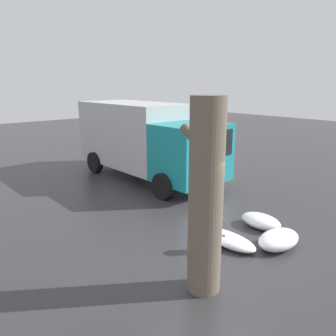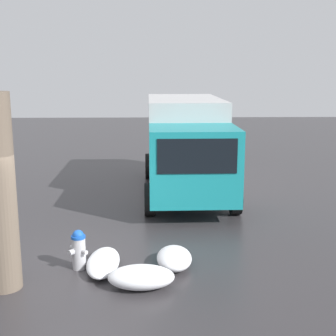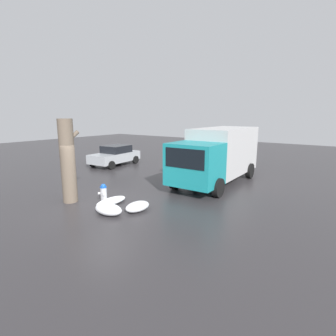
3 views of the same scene
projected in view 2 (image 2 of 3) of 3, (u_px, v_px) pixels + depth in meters
The scene contains 7 objects.
ground_plane at pixel (80, 268), 9.50m from camera, with size 60.00×60.00×0.00m, color #333033.
fire_hydrant at pixel (79, 249), 9.41m from camera, with size 0.41×0.41×0.82m.
delivery_truck at pixel (186, 142), 15.13m from camera, with size 6.93×2.74×3.02m.
pedestrian at pixel (179, 176), 13.36m from camera, with size 0.39×0.39×1.80m.
snow_pile_by_hydrant at pixel (174, 258), 9.56m from camera, with size 1.14×0.71×0.36m.
snow_pile_curbside at pixel (141, 277), 8.64m from camera, with size 0.75×1.24×0.41m.
snow_pile_by_tree at pixel (103, 262), 9.47m from camera, with size 1.53×0.66×0.26m.
Camera 2 is at (-8.91, -1.56, 3.98)m, focal length 50.00 mm.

